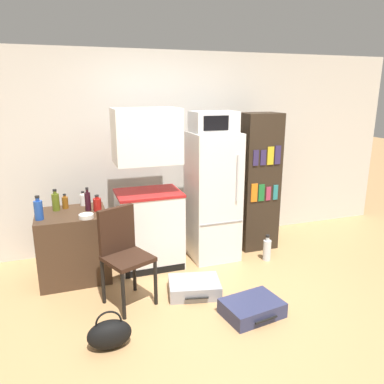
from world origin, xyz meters
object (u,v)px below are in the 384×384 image
bottle_milk_white (83,199)px  suitcase_small_flat (194,287)px  bottle_wine_dark (88,201)px  handbag (109,334)px  microwave (214,122)px  suitcase_large_flat (252,308)px  bottle_amber_beer (65,202)px  refrigerator (213,196)px  water_bottle_front (267,249)px  kitchen_hutch (148,197)px  bottle_blue_soda (38,210)px  side_table (74,245)px  bottle_ketchup_red (97,204)px  bottle_olive_oil (56,202)px  chair (123,247)px  bowl (86,216)px  bookshelf (258,182)px

bottle_milk_white → suitcase_small_flat: bearing=-45.8°
bottle_wine_dark → handbag: 1.55m
microwave → suitcase_large_flat: 2.10m
bottle_amber_beer → suitcase_large_flat: bottle_amber_beer is taller
refrigerator → water_bottle_front: refrigerator is taller
kitchen_hutch → bottle_blue_soda: size_ratio=7.29×
handbag → side_table: bearing=98.9°
bottle_ketchup_red → bottle_olive_oil: size_ratio=0.75×
side_table → water_bottle_front: size_ratio=2.31×
kitchen_hutch → bottle_amber_beer: kitchen_hutch is taller
bottle_amber_beer → suitcase_small_flat: 1.71m
bottle_wine_dark → suitcase_large_flat: bearing=-45.0°
bottle_milk_white → bottle_amber_beer: (-0.20, -0.06, 0.00)m
bottle_amber_beer → bottle_wine_dark: (0.24, -0.17, 0.04)m
chair → handbag: 0.84m
refrigerator → bowl: size_ratio=10.38×
bottle_milk_white → suitcase_large_flat: (1.37, -1.56, -0.76)m
bottle_milk_white → water_bottle_front: bearing=-15.0°
refrigerator → bottle_wine_dark: size_ratio=5.95×
kitchen_hutch → handbag: 1.70m
suitcase_large_flat → bottle_milk_white: bearing=122.7°
suitcase_large_flat → bottle_ketchup_red: bearing=125.0°
bookshelf → bottle_amber_beer: bearing=178.7°
microwave → water_bottle_front: 1.69m
side_table → refrigerator: (1.66, 0.03, 0.40)m
side_table → suitcase_large_flat: side_table is taller
kitchen_hutch → bottle_wine_dark: (-0.68, -0.03, 0.02)m
microwave → suitcase_large_flat: bearing=-95.9°
suitcase_large_flat → water_bottle_front: water_bottle_front is taller
bottle_wine_dark → bottle_olive_oil: 0.35m
microwave → bookshelf: (0.67, 0.10, -0.80)m
bottle_wine_dark → bowl: bearing=-99.1°
handbag → water_bottle_front: 2.29m
handbag → bottle_wine_dark: bearing=91.0°
bottle_ketchup_red → bottle_wine_dark: bearing=159.5°
bookshelf → water_bottle_front: 0.88m
refrigerator → water_bottle_front: (0.59, -0.35, -0.64)m
bottle_olive_oil → handbag: bearing=-76.6°
bottle_wine_dark → suitcase_small_flat: bottle_wine_dark is taller
bottle_milk_white → bottle_wine_dark: bottle_wine_dark is taller
microwave → water_bottle_front: size_ratio=1.57×
bottle_ketchup_red → suitcase_large_flat: size_ratio=0.31×
bottle_wine_dark → water_bottle_front: bearing=-9.2°
kitchen_hutch → bowl: bearing=-159.2°
bottle_ketchup_red → bookshelf: bearing=4.2°
bottle_ketchup_red → suitcase_small_flat: 1.37m
suitcase_small_flat → water_bottle_front: bearing=34.9°
bottle_milk_white → bowl: bottle_milk_white is taller
handbag → bottle_amber_beer: bearing=99.6°
handbag → bottle_olive_oil: bearing=103.4°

